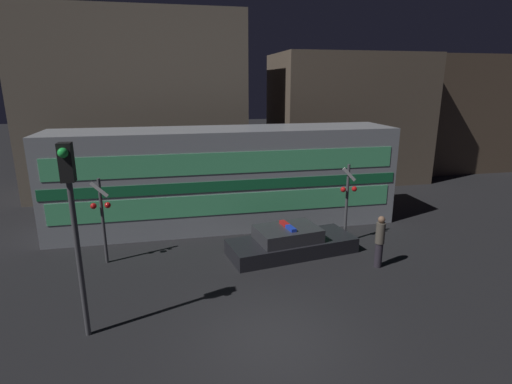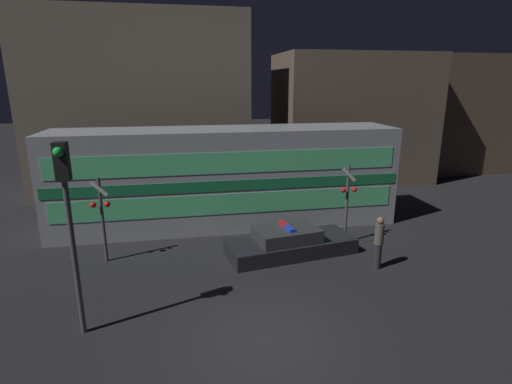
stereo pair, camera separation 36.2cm
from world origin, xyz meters
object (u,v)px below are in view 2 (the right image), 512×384
at_px(traffic_light_corner, 67,206).
at_px(police_car, 290,243).
at_px(crossing_signal_near, 347,199).
at_px(train, 226,177).
at_px(pedestrian, 379,242).

bearing_deg(traffic_light_corner, police_car, 30.10).
distance_m(police_car, crossing_signal_near, 2.88).
xyz_separation_m(police_car, crossing_signal_near, (2.45, 0.56, 1.42)).
xyz_separation_m(train, traffic_light_corner, (-4.61, -7.53, 1.27)).
xyz_separation_m(police_car, traffic_light_corner, (-6.53, -3.78, 3.00)).
height_order(pedestrian, traffic_light_corner, traffic_light_corner).
bearing_deg(train, traffic_light_corner, -121.45).
bearing_deg(train, police_car, -62.89).
xyz_separation_m(police_car, pedestrian, (2.66, -1.73, 0.53)).
bearing_deg(police_car, pedestrian, -42.38).
xyz_separation_m(pedestrian, traffic_light_corner, (-9.19, -2.05, 2.47)).
height_order(pedestrian, crossing_signal_near, crossing_signal_near).
height_order(police_car, pedestrian, pedestrian).
distance_m(train, police_car, 4.55).
relative_size(police_car, crossing_signal_near, 1.56).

